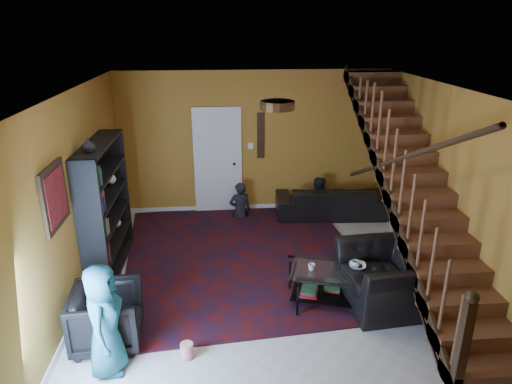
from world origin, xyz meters
The scene contains 21 objects.
floor centered at (0.00, 0.00, 0.00)m, with size 5.50×5.50×0.00m, color beige.
room centered at (-1.33, 1.33, 0.05)m, with size 5.50×5.50×5.50m.
staircase centered at (2.12, 0.00, 1.40)m, with size 0.95×5.02×3.18m.
bookshelf centered at (-2.40, 0.60, 0.96)m, with size 0.35×1.80×2.00m.
door centered at (-0.70, 2.73, 1.02)m, with size 0.82×0.05×2.05m, color silver.
framed_picture centered at (-2.57, -0.90, 1.75)m, with size 0.04×0.74×0.74m, color maroon.
wall_hanging centered at (0.15, 2.73, 1.55)m, with size 0.14×0.03×0.90m, color black.
ceiling_fixture centered at (0.00, -0.80, 2.74)m, with size 0.40×0.40×0.10m, color #3F2814.
rug centered at (-0.33, 0.74, 0.01)m, with size 3.74×4.27×0.02m, color #3F0C0B.
sofa centered at (1.50, 2.30, 0.31)m, with size 2.12×0.83×0.62m, color black.
armchair_left centered at (-2.05, -1.29, 0.36)m, with size 0.77×0.79×0.72m, color black.
armchair_right centered at (1.50, -0.76, 0.39)m, with size 1.20×1.05×0.78m, color black.
person_adult_a centered at (-0.29, 2.35, 0.14)m, with size 0.43×0.28×1.17m, color black.
person_adult_b centered at (1.25, 2.35, 0.17)m, with size 0.60×0.47×1.24m, color black.
person_child centered at (-1.95, -1.75, 0.65)m, with size 0.63×0.41×1.29m, color #1A5A65.
coffee_table centered at (0.85, -0.65, 0.26)m, with size 1.35×1.02×0.46m.
cup_a centered at (1.15, -0.56, 0.50)m, with size 0.12×0.12×0.10m, color #999999.
cup_b centered at (0.53, -0.59, 0.50)m, with size 0.10×0.10×0.09m, color #999999.
bowl centered at (1.18, -0.57, 0.48)m, with size 0.23×0.23×0.06m, color #999999.
vase centered at (-2.41, 0.10, 2.10)m, with size 0.18×0.18×0.19m, color #999999.
popcorn_bucket centered at (-1.11, -1.64, 0.11)m, with size 0.15×0.15×0.17m, color red.
Camera 1 is at (-0.68, -5.95, 3.62)m, focal length 32.00 mm.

